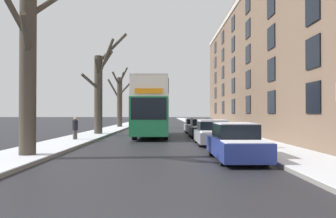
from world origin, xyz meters
TOP-DOWN VIEW (x-y plane):
  - sidewalk_left at (-5.54, 53.00)m, footprint 2.77×130.00m
  - sidewalk_right at (5.54, 53.00)m, footprint 2.77×130.00m
  - terrace_facade_right at (11.42, 22.54)m, footprint 9.10×45.40m
  - bare_tree_left_0 at (-5.08, 9.85)m, footprint 2.28×4.29m
  - bare_tree_left_1 at (-5.04, 23.45)m, footprint 3.64×2.12m
  - bare_tree_left_2 at (-5.38, 37.62)m, footprint 3.42×2.12m
  - double_decker_bus at (-0.68, 22.17)m, footprint 2.52×10.05m
  - parked_car_0 at (3.09, 9.40)m, footprint 1.69×4.50m
  - parked_car_1 at (3.09, 15.62)m, footprint 1.84×4.03m
  - parked_car_2 at (3.09, 21.56)m, footprint 1.74×4.02m
  - parked_car_3 at (3.09, 27.55)m, footprint 1.78×4.35m
  - pedestrian_left_sidewalk at (-5.38, 17.57)m, footprint 0.34×0.34m

SIDE VIEW (x-z plane):
  - sidewalk_left at x=-5.54m, z-range 0.00..0.16m
  - sidewalk_right at x=5.54m, z-range 0.00..0.16m
  - parked_car_3 at x=3.09m, z-range -0.05..1.32m
  - parked_car_1 at x=3.09m, z-range -0.06..1.38m
  - parked_car_0 at x=3.09m, z-range -0.05..1.38m
  - parked_car_2 at x=3.09m, z-range -0.06..1.40m
  - pedestrian_left_sidewalk at x=-5.38m, z-range 0.08..1.65m
  - double_decker_bus at x=-0.68m, z-range 0.29..4.60m
  - bare_tree_left_2 at x=-5.38m, z-range -0.20..7.43m
  - bare_tree_left_1 at x=-5.04m, z-range -0.31..7.90m
  - bare_tree_left_0 at x=-5.08m, z-range 0.09..8.16m
  - terrace_facade_right at x=11.42m, z-range 0.00..12.50m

